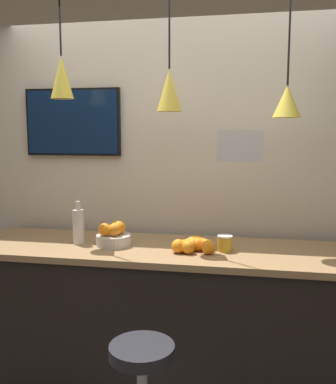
{
  "coord_description": "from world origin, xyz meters",
  "views": [
    {
      "loc": [
        0.48,
        -1.82,
        1.71
      ],
      "look_at": [
        0.0,
        0.74,
        1.36
      ],
      "focal_mm": 40.0,
      "sensor_mm": 36.0,
      "label": 1
    }
  ],
  "objects_px": {
    "juice_bottle": "(78,226)",
    "mounted_tv": "(73,122)",
    "fruit_bowl": "(114,235)",
    "spread_jar": "(225,243)"
  },
  "relations": [
    {
      "from": "fruit_bowl",
      "to": "spread_jar",
      "type": "xyz_separation_m",
      "value": [
        0.7,
        -0.0,
        -0.02
      ]
    },
    {
      "from": "juice_bottle",
      "to": "spread_jar",
      "type": "distance_m",
      "value": 0.94
    },
    {
      "from": "juice_bottle",
      "to": "spread_jar",
      "type": "xyz_separation_m",
      "value": [
        0.94,
        -0.0,
        -0.07
      ]
    },
    {
      "from": "juice_bottle",
      "to": "mounted_tv",
      "type": "bearing_deg",
      "value": 115.02
    },
    {
      "from": "fruit_bowl",
      "to": "juice_bottle",
      "type": "distance_m",
      "value": 0.24
    },
    {
      "from": "juice_bottle",
      "to": "mounted_tv",
      "type": "xyz_separation_m",
      "value": [
        -0.2,
        0.43,
        0.67
      ]
    },
    {
      "from": "fruit_bowl",
      "to": "juice_bottle",
      "type": "xyz_separation_m",
      "value": [
        -0.24,
        -0.0,
        0.05
      ]
    },
    {
      "from": "fruit_bowl",
      "to": "spread_jar",
      "type": "bearing_deg",
      "value": -0.12
    },
    {
      "from": "juice_bottle",
      "to": "mounted_tv",
      "type": "distance_m",
      "value": 0.82
    },
    {
      "from": "fruit_bowl",
      "to": "juice_bottle",
      "type": "bearing_deg",
      "value": -179.63
    }
  ]
}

